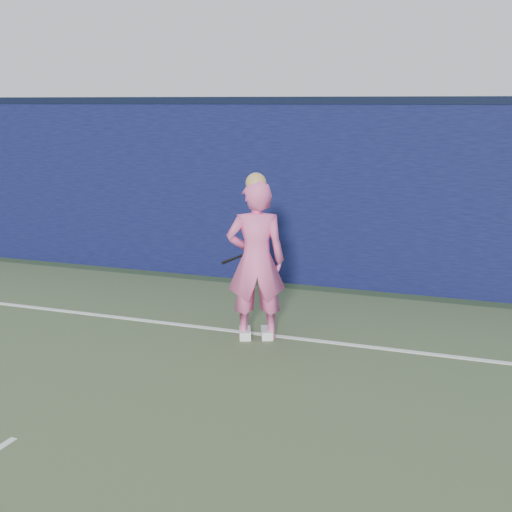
% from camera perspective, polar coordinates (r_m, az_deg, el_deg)
% --- Properties ---
extents(backstop_wall, '(24.00, 0.40, 2.50)m').
position_cam_1_polar(backstop_wall, '(10.28, 0.28, 5.08)').
color(backstop_wall, '#0B0C34').
rests_on(backstop_wall, ground).
extents(wall_cap, '(24.00, 0.42, 0.10)m').
position_cam_1_polar(wall_cap, '(10.20, 0.29, 12.34)').
color(wall_cap, black).
rests_on(wall_cap, backstop_wall).
extents(player, '(0.74, 0.63, 1.81)m').
position_cam_1_polar(player, '(7.62, 0.00, -0.34)').
color(player, pink).
rests_on(player, ground).
extents(racket, '(0.42, 0.41, 0.30)m').
position_cam_1_polar(racket, '(8.10, -0.22, 0.33)').
color(racket, black).
rests_on(racket, ground).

